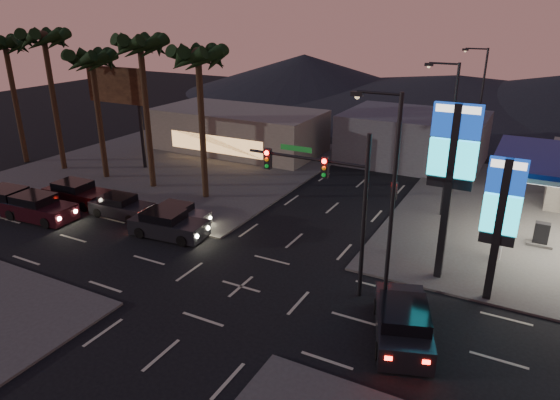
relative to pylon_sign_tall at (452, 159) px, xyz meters
The scene contains 26 objects.
ground 11.97m from the pylon_sign_tall, 147.09° to the right, with size 140.00×140.00×0.00m, color black.
corner_lot_nw 27.40m from the pylon_sign_tall, 156.80° to the left, with size 24.00×24.00×0.12m, color #47443F.
pylon_sign_tall is the anchor object (origin of this frame).
pylon_sign_short 3.20m from the pylon_sign_tall, 21.80° to the right, with size 1.60×0.35×7.00m.
traffic_signal_mast 6.02m from the pylon_sign_tall, 143.48° to the right, with size 6.10×0.39×8.00m.
pedestal_signal 4.82m from the pylon_sign_tall, 153.73° to the left, with size 0.32×0.39×4.30m.
streetlight_near 4.86m from the pylon_sign_tall, 110.76° to the right, with size 2.14×0.25×10.00m.
streetlight_mid 8.70m from the pylon_sign_tall, 101.35° to the left, with size 2.14×0.25×10.00m.
streetlight_far 22.57m from the pylon_sign_tall, 94.34° to the left, with size 2.14×0.25×10.00m.
palm_a 18.21m from the pylon_sign_tall, 167.12° to the left, with size 4.41×4.41×10.86m.
palm_b 23.13m from the pylon_sign_tall, 169.92° to the left, with size 4.41×4.41×11.46m.
palm_c 27.90m from the pylon_sign_tall, behind, with size 4.41×4.41×10.26m.
palm_d 32.96m from the pylon_sign_tall, behind, with size 4.41×4.41×11.66m.
palm_e 37.85m from the pylon_sign_tall, behind, with size 4.41×4.41×11.06m.
billboard 29.95m from the pylon_sign_tall, 165.50° to the left, with size 6.00×0.30×8.50m.
building_far_west 28.25m from the pylon_sign_tall, 143.75° to the left, with size 16.00×8.00×4.00m, color #726B5B.
building_far_mid 21.91m from the pylon_sign_tall, 107.59° to the left, with size 12.00×9.00×4.40m, color #4C4C51.
hill_left 64.06m from the pylon_sign_tall, 121.58° to the left, with size 40.00×40.00×6.00m, color black.
hill_center 55.33m from the pylon_sign_tall, 98.86° to the left, with size 60.00×60.00×4.00m, color black.
car_lane_a_front 16.81m from the pylon_sign_tall, behind, with size 4.97×2.42×1.57m.
car_lane_a_mid 25.92m from the pylon_sign_tall, behind, with size 5.19×2.44×1.65m.
car_lane_a_rear 28.55m from the pylon_sign_tall, behind, with size 5.35×2.61×1.69m.
car_lane_b_front 17.25m from the pylon_sign_tall, behind, with size 4.16×1.96×1.32m.
car_lane_b_mid 21.30m from the pylon_sign_tall, behind, with size 4.45×2.05×1.42m.
car_lane_b_rear 25.60m from the pylon_sign_tall, behind, with size 4.99×2.27×1.60m.
suv_station 8.15m from the pylon_sign_tall, 92.87° to the right, with size 3.63×5.45×1.69m.
Camera 1 is at (11.92, -18.31, 12.95)m, focal length 32.00 mm.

